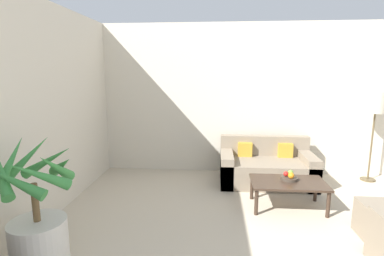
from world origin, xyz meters
name	(u,v)px	position (x,y,z in m)	size (l,w,h in m)	color
wall_back	(296,100)	(0.00, 6.29, 1.35)	(8.57, 0.06, 2.70)	beige
potted_palm	(38,229)	(-3.00, 3.15, 0.45)	(0.76, 0.77, 1.29)	beige
sofa_loveseat	(266,168)	(-0.57, 5.71, 0.26)	(1.52, 0.85, 0.74)	gray
floor_lamp	(376,107)	(1.21, 5.96, 1.27)	(0.30, 0.30, 1.53)	brown
coffee_table	(288,185)	(-0.43, 4.75, 0.33)	(1.00, 0.59, 0.38)	#38281E
fruit_bowl	(289,178)	(-0.40, 4.82, 0.40)	(0.23, 0.23, 0.04)	#42382D
apple_red	(286,174)	(-0.45, 4.84, 0.46)	(0.07, 0.07, 0.07)	red
apple_green	(291,173)	(-0.38, 4.88, 0.46)	(0.08, 0.08, 0.08)	olive
orange_fruit	(291,176)	(-0.40, 4.76, 0.46)	(0.08, 0.08, 0.08)	orange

